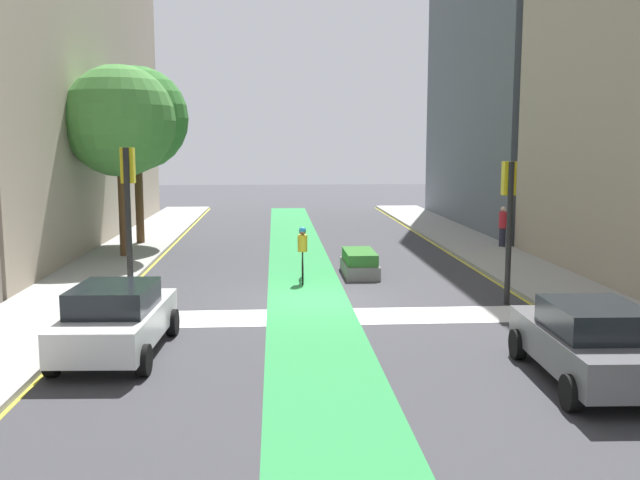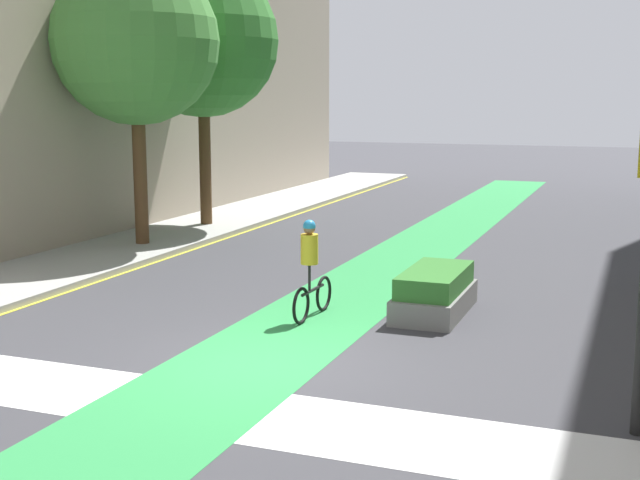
{
  "view_description": "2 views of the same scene",
  "coord_description": "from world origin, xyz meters",
  "px_view_note": "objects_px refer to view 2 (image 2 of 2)",
  "views": [
    {
      "loc": [
        -1.34,
        -19.98,
        4.54
      ],
      "look_at": [
        0.14,
        2.54,
        1.44
      ],
      "focal_mm": 39.01,
      "sensor_mm": 36.0,
      "label": 1
    },
    {
      "loc": [
        5.2,
        -11.45,
        4.08
      ],
      "look_at": [
        -0.55,
        3.56,
        1.34
      ],
      "focal_mm": 47.84,
      "sensor_mm": 36.0,
      "label": 2
    }
  ],
  "objects_px": {
    "cyclist_in_lane": "(311,267)",
    "street_tree_near": "(135,42)",
    "median_planter": "(435,293)",
    "street_tree_far": "(202,41)"
  },
  "relations": [
    {
      "from": "street_tree_near",
      "to": "median_planter",
      "type": "height_order",
      "value": "street_tree_near"
    },
    {
      "from": "cyclist_in_lane",
      "to": "street_tree_near",
      "type": "relative_size",
      "value": 0.25
    },
    {
      "from": "street_tree_near",
      "to": "median_planter",
      "type": "bearing_deg",
      "value": -23.89
    },
    {
      "from": "cyclist_in_lane",
      "to": "street_tree_near",
      "type": "xyz_separation_m",
      "value": [
        -6.91,
        5.15,
        4.47
      ]
    },
    {
      "from": "cyclist_in_lane",
      "to": "median_planter",
      "type": "bearing_deg",
      "value": 29.89
    },
    {
      "from": "street_tree_near",
      "to": "median_planter",
      "type": "xyz_separation_m",
      "value": [
        8.96,
        -3.97,
        -5.04
      ]
    },
    {
      "from": "median_planter",
      "to": "cyclist_in_lane",
      "type": "bearing_deg",
      "value": -150.11
    },
    {
      "from": "street_tree_near",
      "to": "street_tree_far",
      "type": "xyz_separation_m",
      "value": [
        -0.08,
        3.73,
        0.24
      ]
    },
    {
      "from": "street_tree_near",
      "to": "street_tree_far",
      "type": "relative_size",
      "value": 0.95
    },
    {
      "from": "cyclist_in_lane",
      "to": "median_planter",
      "type": "relative_size",
      "value": 0.73
    }
  ]
}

